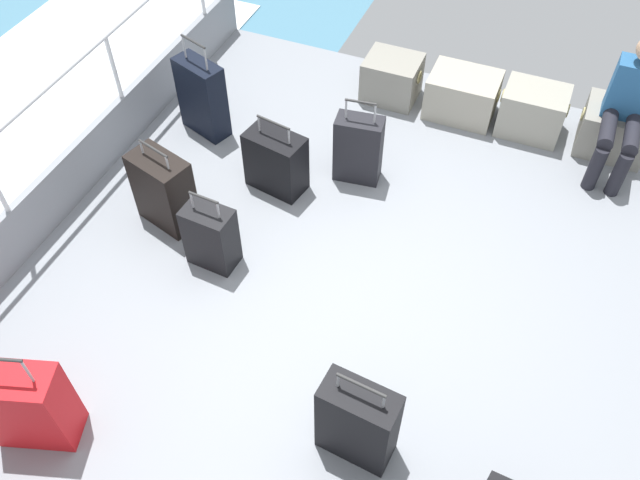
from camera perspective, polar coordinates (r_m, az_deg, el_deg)
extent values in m
cube|color=gray|center=(4.76, 1.45, -3.00)|extent=(4.40, 5.20, 0.06)
cube|color=gray|center=(5.46, -20.29, 5.71)|extent=(0.06, 5.20, 0.45)
cylinder|color=silver|center=(4.97, -25.68, 2.76)|extent=(0.04, 0.04, 1.00)
cylinder|color=silver|center=(5.68, -16.97, 12.28)|extent=(0.04, 0.04, 1.00)
cylinder|color=silver|center=(6.61, -10.07, 19.22)|extent=(0.04, 0.04, 1.00)
cylinder|color=silver|center=(5.00, -22.67, 12.12)|extent=(0.04, 4.16, 0.04)
cube|color=gray|center=(6.15, 6.26, 13.81)|extent=(0.48, 0.42, 0.40)
torus|color=tan|center=(6.16, 4.03, 14.97)|extent=(0.02, 0.12, 0.12)
torus|color=tan|center=(6.05, 8.64, 13.82)|extent=(0.02, 0.12, 0.12)
cube|color=#9E9989|center=(6.05, 12.28, 12.22)|extent=(0.60, 0.45, 0.39)
torus|color=tan|center=(6.04, 9.53, 13.59)|extent=(0.02, 0.12, 0.12)
torus|color=tan|center=(5.98, 15.28, 12.00)|extent=(0.02, 0.12, 0.12)
cube|color=gray|center=(6.00, 17.99, 10.62)|extent=(0.53, 0.41, 0.42)
torus|color=tan|center=(5.96, 15.61, 12.00)|extent=(0.02, 0.12, 0.12)
torus|color=tan|center=(5.96, 20.74, 10.46)|extent=(0.02, 0.12, 0.12)
cube|color=gray|center=(6.06, 24.23, 8.76)|extent=(0.54, 0.46, 0.40)
torus|color=tan|center=(5.99, 21.89, 10.15)|extent=(0.02, 0.12, 0.12)
cube|color=#26598C|center=(5.78, 25.56, 11.74)|extent=(0.34, 0.20, 0.48)
cylinder|color=black|center=(5.65, 25.50, 8.22)|extent=(0.12, 0.40, 0.12)
cylinder|color=black|center=(5.64, 24.54, 5.22)|extent=(0.11, 0.11, 0.40)
cylinder|color=black|center=(5.63, 23.76, 8.79)|extent=(0.12, 0.40, 0.12)
cylinder|color=black|center=(5.62, 22.80, 5.77)|extent=(0.11, 0.11, 0.40)
cube|color=black|center=(3.79, 3.29, -15.54)|extent=(0.45, 0.26, 0.62)
cylinder|color=#A5A8AD|center=(3.48, 1.59, -12.09)|extent=(0.02, 0.02, 0.11)
cylinder|color=#A5A8AD|center=(3.44, 5.57, -13.81)|extent=(0.02, 0.02, 0.11)
cylinder|color=#2D2D2D|center=(3.41, 3.60, -12.50)|extent=(0.28, 0.05, 0.02)
cube|color=silver|center=(3.71, 4.16, -13.22)|extent=(0.05, 0.01, 0.08)
cube|color=black|center=(4.99, -13.46, 4.17)|extent=(0.50, 0.37, 0.60)
cylinder|color=#A5A8AD|center=(4.84, -15.26, 7.81)|extent=(0.02, 0.02, 0.11)
cylinder|color=#A5A8AD|center=(4.67, -13.14, 6.54)|extent=(0.02, 0.02, 0.11)
cylinder|color=#2D2D2D|center=(4.72, -14.34, 7.66)|extent=(0.28, 0.10, 0.02)
cube|color=white|center=(4.96, -12.59, 6.05)|extent=(0.05, 0.02, 0.08)
cube|color=red|center=(4.16, -24.04, -13.04)|extent=(0.51, 0.37, 0.62)
cylinder|color=#A5A8AD|center=(3.77, -24.11, -10.36)|extent=(0.02, 0.02, 0.20)
cube|color=white|center=(4.05, -24.31, -10.09)|extent=(0.05, 0.02, 0.08)
cube|color=black|center=(5.74, -10.20, 12.09)|extent=(0.48, 0.33, 0.67)
cylinder|color=#A5A8AD|center=(5.58, -11.73, 16.16)|extent=(0.02, 0.02, 0.20)
cylinder|color=#A5A8AD|center=(5.40, -9.91, 15.25)|extent=(0.02, 0.02, 0.20)
cylinder|color=#2D2D2D|center=(5.44, -10.99, 16.59)|extent=(0.27, 0.11, 0.02)
cube|color=green|center=(5.70, -9.59, 13.75)|extent=(0.05, 0.02, 0.08)
cube|color=black|center=(5.22, 3.34, 7.90)|extent=(0.39, 0.24, 0.58)
cylinder|color=#A5A8AD|center=(5.00, 2.28, 11.33)|extent=(0.02, 0.02, 0.17)
cylinder|color=#A5A8AD|center=(4.97, 4.80, 10.90)|extent=(0.02, 0.02, 0.17)
cylinder|color=#2D2D2D|center=(4.93, 3.58, 11.89)|extent=(0.24, 0.05, 0.02)
cube|color=silver|center=(5.20, 3.68, 9.94)|extent=(0.05, 0.01, 0.08)
cube|color=black|center=(5.17, -3.85, 6.80)|extent=(0.50, 0.34, 0.50)
cylinder|color=#A5A8AD|center=(5.03, -5.33, 10.07)|extent=(0.02, 0.02, 0.14)
cylinder|color=#A5A8AD|center=(4.90, -2.72, 9.00)|extent=(0.02, 0.02, 0.14)
cylinder|color=#2D2D2D|center=(4.92, -4.09, 10.16)|extent=(0.29, 0.07, 0.02)
cube|color=silver|center=(5.19, -3.04, 8.41)|extent=(0.05, 0.02, 0.08)
cube|color=black|center=(4.68, -9.47, 0.28)|extent=(0.36, 0.24, 0.51)
cylinder|color=#A5A8AD|center=(4.49, -11.09, 3.43)|extent=(0.02, 0.02, 0.14)
cylinder|color=#A5A8AD|center=(4.40, -8.86, 2.60)|extent=(0.02, 0.02, 0.14)
cylinder|color=#2D2D2D|center=(4.39, -10.10, 3.65)|extent=(0.23, 0.03, 0.02)
cube|color=white|center=(4.68, -8.84, 1.88)|extent=(0.05, 0.01, 0.08)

